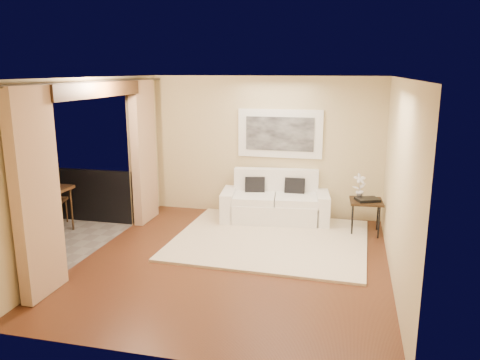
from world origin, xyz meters
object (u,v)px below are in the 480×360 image
(orchid, at_px, (360,186))
(bistro_table, at_px, (46,193))
(balcony_chair_near, at_px, (12,225))
(balcony_chair_far, at_px, (49,196))
(sofa, at_px, (275,203))
(ice_bucket, at_px, (38,181))
(side_table, at_px, (366,204))

(orchid, xyz_separation_m, bistro_table, (-5.26, -1.45, -0.07))
(bistro_table, height_order, balcony_chair_near, balcony_chair_near)
(balcony_chair_far, bearing_deg, sofa, -174.40)
(orchid, distance_m, ice_bucket, 5.62)
(sofa, distance_m, bistro_table, 4.10)
(orchid, xyz_separation_m, balcony_chair_far, (-5.44, -1.11, -0.23))
(balcony_chair_near, bearing_deg, balcony_chair_far, 117.68)
(sofa, height_order, bistro_table, sofa)
(orchid, relative_size, ice_bucket, 2.19)
(ice_bucket, bearing_deg, balcony_chair_far, 88.40)
(side_table, distance_m, balcony_chair_far, 5.66)
(orchid, height_order, bistro_table, orchid)
(balcony_chair_near, xyz_separation_m, ice_bucket, (-0.48, 1.32, 0.33))
(ice_bucket, bearing_deg, balcony_chair_near, -69.87)
(side_table, relative_size, bistro_table, 0.73)
(balcony_chair_near, bearing_deg, ice_bucket, 120.91)
(side_table, distance_m, ice_bucket, 5.72)
(sofa, bearing_deg, bistro_table, -163.21)
(bistro_table, distance_m, ice_bucket, 0.28)
(side_table, bearing_deg, ice_bucket, -167.57)
(sofa, xyz_separation_m, bistro_table, (-3.74, -1.64, 0.41))
(ice_bucket, bearing_deg, side_table, 12.43)
(side_table, bearing_deg, bistro_table, -166.27)
(orchid, relative_size, bistro_table, 0.53)
(side_table, distance_m, balcony_chair_near, 5.69)
(bistro_table, distance_m, balcony_chair_near, 1.27)
(side_table, bearing_deg, sofa, 168.77)
(sofa, height_order, orchid, orchid)
(orchid, distance_m, balcony_chair_near, 5.65)
(side_table, height_order, orchid, orchid)
(orchid, bearing_deg, sofa, 172.62)
(sofa, xyz_separation_m, orchid, (1.53, -0.20, 0.48))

